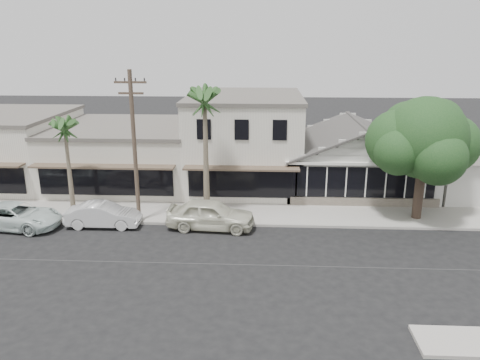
# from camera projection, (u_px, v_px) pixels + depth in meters

# --- Properties ---
(ground) EXTENTS (140.00, 140.00, 0.00)m
(ground) POSITION_uv_depth(u_px,v_px,m) (295.00, 266.00, 22.71)
(ground) COLOR black
(ground) RESTS_ON ground
(sidewalk_north) EXTENTS (90.00, 3.50, 0.15)m
(sidewalk_north) POSITION_uv_depth(u_px,v_px,m) (161.00, 212.00, 29.53)
(sidewalk_north) COLOR #9E9991
(sidewalk_north) RESTS_ON ground
(corner_shop) EXTENTS (10.40, 8.60, 5.10)m
(corner_shop) POSITION_uv_depth(u_px,v_px,m) (355.00, 155.00, 33.64)
(corner_shop) COLOR silver
(corner_shop) RESTS_ON ground
(side_cottage) EXTENTS (6.00, 6.00, 3.00)m
(side_cottage) POSITION_uv_depth(u_px,v_px,m) (475.00, 175.00, 32.64)
(side_cottage) COLOR silver
(side_cottage) RESTS_ON ground
(row_building_near) EXTENTS (8.00, 10.00, 6.50)m
(row_building_near) POSITION_uv_depth(u_px,v_px,m) (245.00, 142.00, 34.83)
(row_building_near) COLOR silver
(row_building_near) RESTS_ON ground
(row_building_midnear) EXTENTS (10.00, 10.00, 4.20)m
(row_building_midnear) POSITION_uv_depth(u_px,v_px,m) (127.00, 155.00, 35.59)
(row_building_midnear) COLOR silver
(row_building_midnear) RESTS_ON ground
(utility_pole) EXTENTS (1.80, 0.24, 9.00)m
(utility_pole) POSITION_uv_depth(u_px,v_px,m) (134.00, 145.00, 26.74)
(utility_pole) COLOR brown
(utility_pole) RESTS_ON ground
(car_0) EXTENTS (5.20, 2.41, 1.73)m
(car_0) POSITION_uv_depth(u_px,v_px,m) (211.00, 214.00, 27.02)
(car_0) COLOR beige
(car_0) RESTS_ON ground
(car_1) EXTENTS (4.33, 1.56, 1.42)m
(car_1) POSITION_uv_depth(u_px,v_px,m) (103.00, 215.00, 27.35)
(car_1) COLOR silver
(car_1) RESTS_ON ground
(car_2) EXTENTS (5.49, 3.05, 1.45)m
(car_2) POSITION_uv_depth(u_px,v_px,m) (16.00, 216.00, 27.16)
(car_2) COLOR silver
(car_2) RESTS_ON ground
(shade_tree) EXTENTS (6.75, 6.10, 7.49)m
(shade_tree) POSITION_uv_depth(u_px,v_px,m) (423.00, 140.00, 27.34)
(shade_tree) COLOR #45342A
(shade_tree) RESTS_ON ground
(palm_east) EXTENTS (3.56, 3.56, 8.43)m
(palm_east) POSITION_uv_depth(u_px,v_px,m) (205.00, 100.00, 26.97)
(palm_east) COLOR #726651
(palm_east) RESTS_ON ground
(palm_mid) EXTENTS (2.53, 2.53, 6.47)m
(palm_mid) POSITION_uv_depth(u_px,v_px,m) (65.00, 128.00, 27.78)
(palm_mid) COLOR #726651
(palm_mid) RESTS_ON ground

